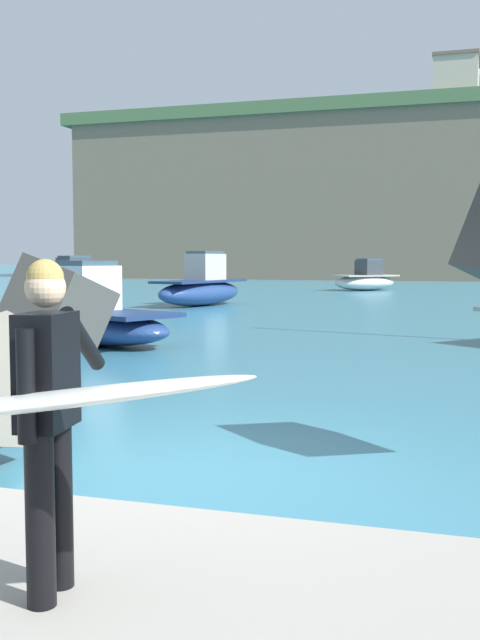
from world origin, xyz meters
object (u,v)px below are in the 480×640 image
object	(u,v)px
boat_mid_left	(92,318)
station_building_west	(456,85)
surfer_with_board	(45,406)
boat_near_right	(365,280)
boat_far_left	(201,288)
boat_far_centre	(70,280)
station_building_central	(459,93)

from	to	relation	value
boat_mid_left	station_building_west	world-z (taller)	station_building_west
surfer_with_board	boat_near_right	xyz separation A→B (m)	(-4.97, 44.72, -0.62)
boat_mid_left	boat_far_left	bearing A→B (deg)	100.52
boat_far_left	boat_far_centre	size ratio (longest dim) A/B	0.87
station_building_central	boat_mid_left	bearing A→B (deg)	-94.64
boat_near_right	boat_mid_left	xyz separation A→B (m)	(-1.72, -32.01, -0.05)
boat_near_right	station_building_west	size ratio (longest dim) A/B	0.70
boat_mid_left	boat_far_left	xyz separation A→B (m)	(-2.69, 14.48, 0.15)
station_building_central	surfer_with_board	bearing A→B (deg)	-89.35
station_building_west	station_building_central	size ratio (longest dim) A/B	1.03
station_building_west	station_building_central	distance (m)	7.74
boat_near_right	boat_far_centre	world-z (taller)	boat_far_centre
station_building_west	station_building_central	world-z (taller)	station_building_central
surfer_with_board	station_building_west	distance (m)	77.86
boat_mid_left	boat_near_right	bearing A→B (deg)	86.93
boat_far_left	surfer_with_board	bearing A→B (deg)	-70.96
boat_near_right	boat_far_centre	size ratio (longest dim) A/B	0.71
station_building_west	station_building_central	xyz separation A→B (m)	(-0.04, 7.70, 0.77)
boat_far_centre	station_building_central	xyz separation A→B (m)	(20.59, 46.32, 19.03)
surfer_with_board	boat_far_centre	distance (m)	42.98
boat_near_right	boat_far_centre	xyz separation A→B (m)	(-16.56, -7.53, 0.05)
boat_near_right	surfer_with_board	bearing A→B (deg)	-83.65
station_building_central	boat_far_centre	bearing A→B (deg)	-113.96
surfer_with_board	boat_near_right	distance (m)	45.00
boat_far_left	boat_far_centre	xyz separation A→B (m)	(-12.15, 10.00, -0.04)
surfer_with_board	boat_near_right	size ratio (longest dim) A/B	0.45
station_building_west	boat_mid_left	bearing A→B (deg)	-95.23
boat_far_left	boat_far_centre	bearing A→B (deg)	140.56
boat_far_left	station_building_west	distance (m)	52.61
boat_mid_left	station_building_central	distance (m)	73.57
boat_near_right	boat_far_centre	bearing A→B (deg)	-155.55
boat_far_centre	station_building_central	world-z (taller)	station_building_central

